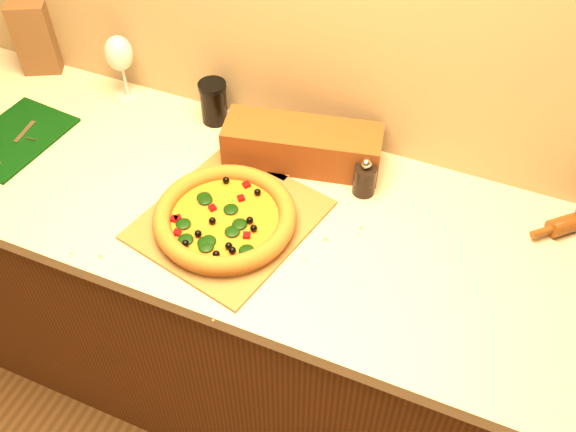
% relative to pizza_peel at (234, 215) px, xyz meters
% --- Properties ---
extents(cabinet, '(2.80, 0.65, 0.86)m').
position_rel_pizza_peel_xyz_m(cabinet, '(0.07, 0.05, -0.47)').
color(cabinet, '#46260F').
rests_on(cabinet, ground).
extents(countertop, '(2.84, 0.68, 0.04)m').
position_rel_pizza_peel_xyz_m(countertop, '(0.07, 0.05, -0.02)').
color(countertop, beige).
rests_on(countertop, cabinet).
extents(pizza_peel, '(0.45, 0.59, 0.01)m').
position_rel_pizza_peel_xyz_m(pizza_peel, '(0.00, 0.00, 0.00)').
color(pizza_peel, brown).
rests_on(pizza_peel, countertop).
extents(pizza, '(0.35, 0.35, 0.05)m').
position_rel_pizza_peel_xyz_m(pizza, '(-0.00, -0.04, 0.03)').
color(pizza, '#AF682B').
rests_on(pizza, pizza_peel).
extents(cutting_board, '(0.25, 0.32, 0.02)m').
position_rel_pizza_peel_xyz_m(cutting_board, '(-0.70, 0.02, 0.00)').
color(cutting_board, black).
rests_on(cutting_board, countertop).
extents(bottle_cap, '(0.03, 0.03, 0.01)m').
position_rel_pizza_peel_xyz_m(bottle_cap, '(-0.04, -0.00, -0.00)').
color(bottle_cap, black).
rests_on(bottle_cap, countertop).
extents(pepper_grinder, '(0.06, 0.06, 0.11)m').
position_rel_pizza_peel_xyz_m(pepper_grinder, '(0.27, 0.21, 0.04)').
color(pepper_grinder, black).
rests_on(pepper_grinder, countertop).
extents(bread_bag, '(0.43, 0.22, 0.11)m').
position_rel_pizza_peel_xyz_m(bread_bag, '(0.08, 0.25, 0.05)').
color(bread_bag, brown).
rests_on(bread_bag, countertop).
extents(wine_glass, '(0.08, 0.08, 0.20)m').
position_rel_pizza_peel_xyz_m(wine_glass, '(-0.51, 0.32, 0.14)').
color(wine_glass, silver).
rests_on(wine_glass, countertop).
extents(paper_bag, '(0.14, 0.13, 0.23)m').
position_rel_pizza_peel_xyz_m(paper_bag, '(-0.83, 0.34, 0.11)').
color(paper_bag, brown).
rests_on(paper_bag, countertop).
extents(dark_jar, '(0.08, 0.08, 0.13)m').
position_rel_pizza_peel_xyz_m(dark_jar, '(-0.22, 0.32, 0.06)').
color(dark_jar, black).
rests_on(dark_jar, countertop).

